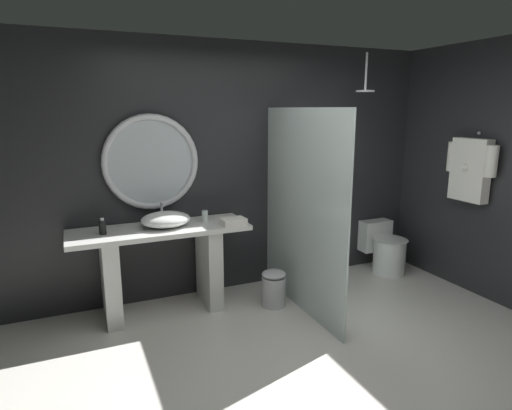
{
  "coord_description": "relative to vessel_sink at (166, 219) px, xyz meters",
  "views": [
    {
      "loc": [
        -1.57,
        -2.39,
        1.93
      ],
      "look_at": [
        -0.15,
        0.87,
        1.13
      ],
      "focal_mm": 30.42,
      "sensor_mm": 36.0,
      "label": 1
    }
  ],
  "objects": [
    {
      "name": "side_wall_right",
      "position": [
        3.12,
        -0.79,
        0.39
      ],
      "size": [
        0.1,
        2.47,
        2.6
      ],
      "primitive_type": "cube",
      "color": "#232326",
      "rests_on": "ground_plane"
    },
    {
      "name": "hanging_bathrobe",
      "position": [
        2.98,
        -0.78,
        0.43
      ],
      "size": [
        0.2,
        0.58,
        0.71
      ],
      "color": "silver"
    },
    {
      "name": "waste_bin",
      "position": [
        0.98,
        -0.32,
        -0.73
      ],
      "size": [
        0.24,
        0.24,
        0.37
      ],
      "color": "silver",
      "rests_on": "ground_plane"
    },
    {
      "name": "vessel_sink",
      "position": [
        0.0,
        0.0,
        0.0
      ],
      "size": [
        0.46,
        0.38,
        0.2
      ],
      "color": "white",
      "rests_on": "vanity_counter"
    },
    {
      "name": "toilet",
      "position": [
        2.62,
        -0.0,
        -0.64
      ],
      "size": [
        0.39,
        0.58,
        0.58
      ],
      "color": "white",
      "rests_on": "ground_plane"
    },
    {
      "name": "soap_dispenser",
      "position": [
        -0.56,
        -0.03,
        -0.01
      ],
      "size": [
        0.06,
        0.06,
        0.15
      ],
      "color": "black",
      "rests_on": "vanity_counter"
    },
    {
      "name": "ground_plane",
      "position": [
        0.77,
        -1.55,
        -0.91
      ],
      "size": [
        5.76,
        5.76,
        0.0
      ],
      "primitive_type": "plane",
      "color": "silver"
    },
    {
      "name": "shower_glass_panel",
      "position": [
        1.2,
        -0.46,
        0.06
      ],
      "size": [
        0.02,
        1.51,
        1.94
      ],
      "primitive_type": "cube",
      "color": "silver",
      "rests_on": "ground_plane"
    },
    {
      "name": "vanity_counter",
      "position": [
        -0.06,
        -0.01,
        -0.4
      ],
      "size": [
        1.65,
        0.56,
        0.84
      ],
      "color": "silver",
      "rests_on": "ground_plane"
    },
    {
      "name": "round_wall_mirror",
      "position": [
        -0.06,
        0.26,
        0.51
      ],
      "size": [
        0.92,
        0.06,
        0.92
      ],
      "color": "silver"
    },
    {
      "name": "tumbler_cup",
      "position": [
        0.4,
        0.04,
        -0.02
      ],
      "size": [
        0.06,
        0.06,
        0.11
      ],
      "primitive_type": "cylinder",
      "color": "silver",
      "rests_on": "vanity_counter"
    },
    {
      "name": "back_wall_panel",
      "position": [
        0.77,
        0.35,
        0.39
      ],
      "size": [
        4.8,
        0.1,
        2.6
      ],
      "primitive_type": "cube",
      "color": "#232326",
      "rests_on": "ground_plane"
    },
    {
      "name": "folded_hand_towel",
      "position": [
        0.61,
        -0.19,
        -0.04
      ],
      "size": [
        0.24,
        0.17,
        0.06
      ],
      "primitive_type": "cube",
      "rotation": [
        0.0,
        0.0,
        0.06
      ],
      "color": "silver",
      "rests_on": "vanity_counter"
    },
    {
      "name": "rain_shower_head",
      "position": [
        2.16,
        -0.06,
        1.24
      ],
      "size": [
        0.19,
        0.19,
        0.4
      ],
      "color": "silver"
    }
  ]
}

